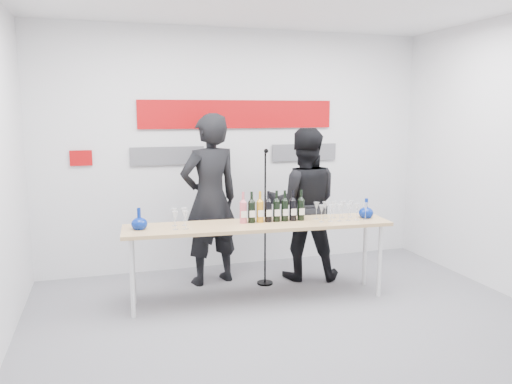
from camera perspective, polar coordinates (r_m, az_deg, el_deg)
ground at (r=4.89m, az=4.32°, el=-14.81°), size 5.00×5.00×0.00m
back_wall at (r=6.39m, az=-2.06°, el=4.83°), size 5.00×0.04×3.00m
signage at (r=6.33m, az=-2.49°, el=7.57°), size 3.38×0.02×0.79m
tasting_table at (r=5.22m, az=0.32°, el=-4.29°), size 2.81×0.76×0.83m
wine_bottles at (r=5.26m, az=1.89°, el=-1.64°), size 0.71×0.13×0.33m
decanter_left at (r=5.07m, az=-13.22°, el=-2.97°), size 0.16×0.16×0.21m
decanter_right at (r=5.59m, az=12.48°, el=-1.80°), size 0.16×0.16×0.21m
glasses_left at (r=5.07m, az=-8.70°, el=-3.01°), size 0.18×0.23×0.18m
glasses_right at (r=5.44m, az=9.49°, el=-2.17°), size 0.56×0.26×0.18m
presenter_left at (r=5.74m, az=-5.28°, el=-0.89°), size 0.81×0.64×1.97m
presenter_right at (r=5.94m, az=5.44°, el=-1.39°), size 1.04×0.91×1.80m
mic_stand at (r=5.77m, az=1.05°, el=-5.94°), size 0.18×0.18×1.58m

